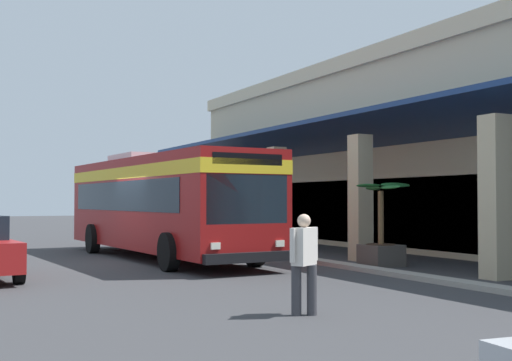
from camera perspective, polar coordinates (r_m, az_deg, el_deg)
ground at (r=23.49m, az=9.08°, el=-6.14°), size 120.00×120.00×0.00m
curb_strip at (r=21.51m, az=1.43°, el=-6.42°), size 37.61×0.50×0.12m
plaza_building at (r=27.44m, az=19.38°, el=2.42°), size 31.64×13.69×7.51m
transit_bus at (r=20.91m, az=-8.23°, el=-1.61°), size 11.33×3.22×3.34m
pedestrian at (r=10.54m, az=4.18°, el=-6.79°), size 0.42×0.63×1.60m
potted_palm at (r=18.61m, az=10.79°, el=-5.63°), size 2.14×1.86×2.34m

